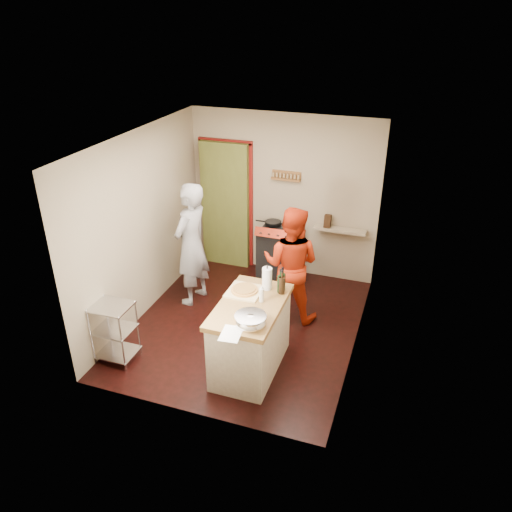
# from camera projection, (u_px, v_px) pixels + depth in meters

# --- Properties ---
(floor) EXTENTS (3.50, 3.50, 0.00)m
(floor) POSITION_uv_depth(u_px,v_px,m) (246.00, 325.00, 6.96)
(floor) COLOR black
(floor) RESTS_ON ground
(back_wall) EXTENTS (3.00, 0.44, 2.60)m
(back_wall) POSITION_uv_depth(u_px,v_px,m) (246.00, 201.00, 8.13)
(back_wall) COLOR gray
(back_wall) RESTS_ON ground
(left_wall) EXTENTS (0.04, 3.50, 2.60)m
(left_wall) POSITION_uv_depth(u_px,v_px,m) (142.00, 226.00, 6.81)
(left_wall) COLOR gray
(left_wall) RESTS_ON ground
(right_wall) EXTENTS (0.04, 3.50, 2.60)m
(right_wall) POSITION_uv_depth(u_px,v_px,m) (363.00, 259.00, 5.94)
(right_wall) COLOR gray
(right_wall) RESTS_ON ground
(ceiling) EXTENTS (3.00, 3.50, 0.02)m
(ceiling) POSITION_uv_depth(u_px,v_px,m) (244.00, 139.00, 5.77)
(ceiling) COLOR white
(ceiling) RESTS_ON back_wall
(stove) EXTENTS (0.60, 0.63, 1.00)m
(stove) POSITION_uv_depth(u_px,v_px,m) (279.00, 254.00, 7.94)
(stove) COLOR black
(stove) RESTS_ON ground
(wire_shelving) EXTENTS (0.48, 0.40, 0.80)m
(wire_shelving) POSITION_uv_depth(u_px,v_px,m) (114.00, 330.00, 6.13)
(wire_shelving) COLOR silver
(wire_shelving) RESTS_ON ground
(island) EXTENTS (0.72, 1.38, 1.23)m
(island) POSITION_uv_depth(u_px,v_px,m) (251.00, 335.00, 5.95)
(island) COLOR beige
(island) RESTS_ON ground
(person_stripe) EXTENTS (0.54, 0.73, 1.84)m
(person_stripe) POSITION_uv_depth(u_px,v_px,m) (191.00, 245.00, 7.16)
(person_stripe) COLOR silver
(person_stripe) RESTS_ON ground
(person_red) EXTENTS (0.82, 0.65, 1.66)m
(person_red) POSITION_uv_depth(u_px,v_px,m) (291.00, 264.00, 6.82)
(person_red) COLOR #AE250B
(person_red) RESTS_ON ground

